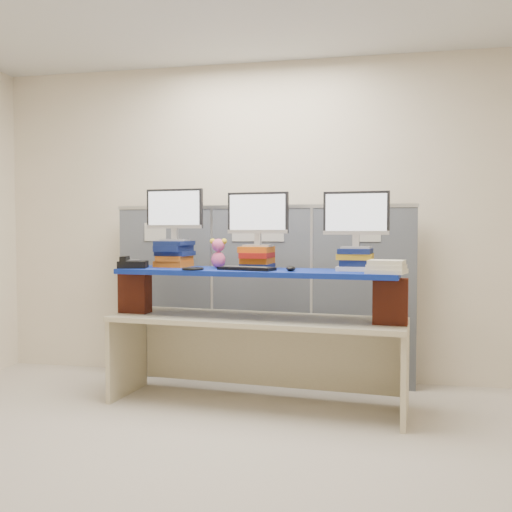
% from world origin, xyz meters
% --- Properties ---
extents(room, '(5.00, 4.00, 2.80)m').
position_xyz_m(room, '(0.00, 0.00, 1.40)').
color(room, '#F3E4C8').
rests_on(room, ground).
extents(cubicle_partition, '(2.60, 0.06, 1.53)m').
position_xyz_m(cubicle_partition, '(-0.00, 1.78, 0.77)').
color(cubicle_partition, '#4F555D').
rests_on(cubicle_partition, ground).
extents(desk, '(2.24, 0.84, 0.67)m').
position_xyz_m(desk, '(0.09, 1.12, 0.53)').
color(desk, beige).
rests_on(desk, ground).
extents(brick_pier_left, '(0.24, 0.15, 0.32)m').
position_xyz_m(brick_pier_left, '(-0.89, 1.16, 0.83)').
color(brick_pier_left, maroon).
rests_on(brick_pier_left, desk).
extents(brick_pier_right, '(0.24, 0.15, 0.32)m').
position_xyz_m(brick_pier_right, '(1.06, 0.99, 0.83)').
color(brick_pier_right, maroon).
rests_on(brick_pier_right, desk).
extents(blue_board, '(2.12, 0.71, 0.04)m').
position_xyz_m(blue_board, '(0.09, 1.12, 1.00)').
color(blue_board, navy).
rests_on(blue_board, brick_pier_left).
extents(book_stack_left, '(0.28, 0.33, 0.21)m').
position_xyz_m(book_stack_left, '(-0.61, 1.31, 1.13)').
color(book_stack_left, '#C45A12').
rests_on(book_stack_left, blue_board).
extents(book_stack_center, '(0.25, 0.31, 0.17)m').
position_xyz_m(book_stack_center, '(0.07, 1.25, 1.11)').
color(book_stack_center, '#121E4F').
rests_on(book_stack_center, blue_board).
extents(book_stack_right, '(0.27, 0.32, 0.16)m').
position_xyz_m(book_stack_right, '(0.82, 1.18, 1.10)').
color(book_stack_right, silver).
rests_on(book_stack_right, blue_board).
extents(monitor_left, '(0.47, 0.15, 0.41)m').
position_xyz_m(monitor_left, '(-0.61, 1.31, 1.46)').
color(monitor_left, '#B8B8BD').
rests_on(monitor_left, book_stack_left).
extents(monitor_center, '(0.47, 0.15, 0.41)m').
position_xyz_m(monitor_center, '(0.08, 1.24, 1.42)').
color(monitor_center, '#B8B8BD').
rests_on(monitor_center, book_stack_center).
extents(monitor_right, '(0.47, 0.15, 0.41)m').
position_xyz_m(monitor_right, '(0.82, 1.18, 1.42)').
color(monitor_right, '#B8B8BD').
rests_on(monitor_right, book_stack_right).
extents(keyboard, '(0.44, 0.25, 0.03)m').
position_xyz_m(keyboard, '(0.04, 1.03, 1.04)').
color(keyboard, black).
rests_on(keyboard, blue_board).
extents(mouse, '(0.09, 0.13, 0.04)m').
position_xyz_m(mouse, '(0.37, 1.00, 1.04)').
color(mouse, black).
rests_on(mouse, blue_board).
extents(desk_phone, '(0.26, 0.24, 0.09)m').
position_xyz_m(desk_phone, '(-0.89, 1.10, 1.06)').
color(desk_phone, black).
rests_on(desk_phone, blue_board).
extents(headset, '(0.20, 0.20, 0.02)m').
position_xyz_m(headset, '(-0.35, 0.98, 1.03)').
color(headset, black).
rests_on(headset, blue_board).
extents(plush_toy, '(0.13, 0.10, 0.23)m').
position_xyz_m(plush_toy, '(-0.22, 1.21, 1.14)').
color(plush_toy, '#E45688').
rests_on(plush_toy, blue_board).
extents(binder_stack, '(0.29, 0.25, 0.09)m').
position_xyz_m(binder_stack, '(1.03, 0.91, 1.07)').
color(binder_stack, silver).
rests_on(binder_stack, blue_board).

